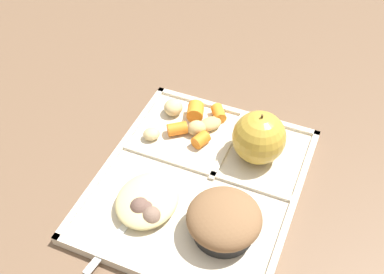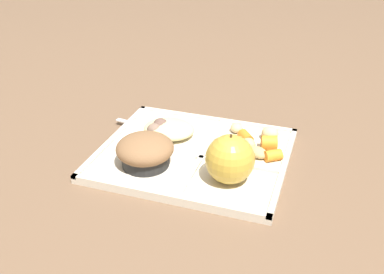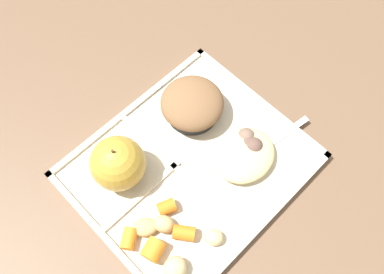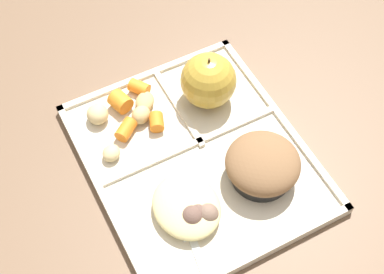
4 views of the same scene
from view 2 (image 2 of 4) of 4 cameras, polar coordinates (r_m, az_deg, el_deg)
name	(u,v)px [view 2 (image 2 of 4)]	position (r m, az deg, el deg)	size (l,w,h in m)	color
ground	(194,158)	(0.83, 0.23, -2.66)	(6.00, 6.00, 0.00)	brown
lunch_tray	(194,155)	(0.83, 0.28, -2.34)	(0.34, 0.29, 0.02)	beige
green_apple	(230,159)	(0.73, 4.85, -2.83)	(0.08, 0.08, 0.09)	#B79333
bran_muffin	(145,151)	(0.78, -5.98, -1.79)	(0.10, 0.10, 0.06)	black
carrot_slice_tilted	(273,155)	(0.81, 10.25, -2.31)	(0.02, 0.02, 0.03)	orange
carrot_slice_center	(236,148)	(0.83, 5.60, -1.38)	(0.02, 0.02, 0.03)	orange
carrot_slice_small	(269,143)	(0.84, 9.75, -0.73)	(0.03, 0.03, 0.03)	orange
carrot_slice_large	(246,137)	(0.86, 6.82, -0.04)	(0.02, 0.02, 0.03)	orange
potato_chunk_golden	(258,152)	(0.82, 8.41, -1.96)	(0.04, 0.03, 0.02)	tan
potato_chunk_small	(237,128)	(0.90, 5.69, 1.16)	(0.02, 0.03, 0.02)	tan
potato_chunk_large	(270,133)	(0.88, 9.88, 0.47)	(0.03, 0.03, 0.03)	tan
potato_chunk_browned	(249,145)	(0.84, 7.19, -0.97)	(0.03, 0.03, 0.02)	tan
egg_noodle_pile	(169,129)	(0.88, -2.93, 1.04)	(0.10, 0.09, 0.03)	#D6C684
meatball_center	(161,126)	(0.89, -4.02, 1.40)	(0.03, 0.03, 0.03)	brown
meatball_side	(160,129)	(0.88, -4.15, 1.07)	(0.03, 0.03, 0.03)	brown
meatball_front	(154,131)	(0.88, -4.83, 0.82)	(0.03, 0.03, 0.03)	#755B4C
plastic_fork	(151,128)	(0.91, -5.26, 1.16)	(0.15, 0.04, 0.00)	silver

